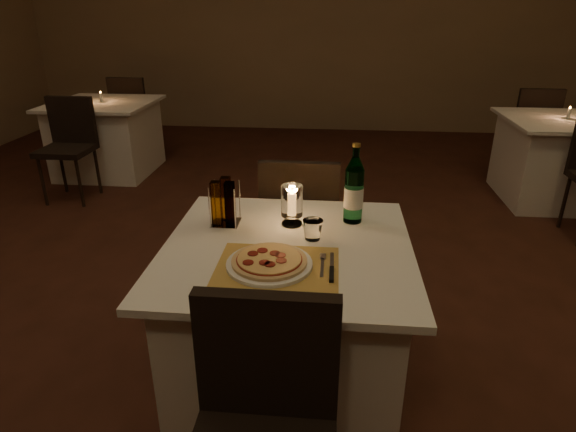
# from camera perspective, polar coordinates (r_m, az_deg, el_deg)

# --- Properties ---
(floor) EXTENTS (8.00, 10.00, 0.02)m
(floor) POSITION_cam_1_polar(r_m,az_deg,el_deg) (2.51, -1.04, -16.97)
(floor) COLOR #421F15
(floor) RESTS_ON ground
(wall_back) EXTENTS (8.00, 0.02, 3.00)m
(wall_back) POSITION_cam_1_polar(r_m,az_deg,el_deg) (6.91, 3.91, 22.46)
(wall_back) COLOR #8F7453
(wall_back) RESTS_ON ground
(main_table) EXTENTS (1.00, 1.00, 0.74)m
(main_table) POSITION_cam_1_polar(r_m,az_deg,el_deg) (2.13, -0.05, -12.26)
(main_table) COLOR white
(main_table) RESTS_ON ground
(chair_near) EXTENTS (0.42, 0.42, 0.90)m
(chair_near) POSITION_cam_1_polar(r_m,az_deg,el_deg) (1.48, -2.94, -22.88)
(chair_near) COLOR black
(chair_near) RESTS_ON ground
(chair_far) EXTENTS (0.42, 0.42, 0.90)m
(chair_far) POSITION_cam_1_polar(r_m,az_deg,el_deg) (2.67, 1.42, -0.19)
(chair_far) COLOR black
(chair_far) RESTS_ON ground
(placemat) EXTENTS (0.45, 0.34, 0.00)m
(placemat) POSITION_cam_1_polar(r_m,az_deg,el_deg) (1.79, -1.26, -6.00)
(placemat) COLOR #B99040
(placemat) RESTS_ON main_table
(plate) EXTENTS (0.32, 0.32, 0.01)m
(plate) POSITION_cam_1_polar(r_m,az_deg,el_deg) (1.79, -2.22, -5.70)
(plate) COLOR white
(plate) RESTS_ON placemat
(pizza) EXTENTS (0.28, 0.28, 0.02)m
(pizza) POSITION_cam_1_polar(r_m,az_deg,el_deg) (1.78, -2.24, -5.25)
(pizza) COLOR #D8B77F
(pizza) RESTS_ON plate
(fork) EXTENTS (0.02, 0.18, 0.00)m
(fork) POSITION_cam_1_polar(r_m,az_deg,el_deg) (1.80, 4.10, -5.60)
(fork) COLOR silver
(fork) RESTS_ON placemat
(knife) EXTENTS (0.02, 0.22, 0.01)m
(knife) POSITION_cam_1_polar(r_m,az_deg,el_deg) (1.75, 5.20, -6.52)
(knife) COLOR black
(knife) RESTS_ON placemat
(tumbler) EXTENTS (0.08, 0.08, 0.08)m
(tumbler) POSITION_cam_1_polar(r_m,az_deg,el_deg) (1.98, 2.95, -1.62)
(tumbler) COLOR white
(tumbler) RESTS_ON main_table
(water_bottle) EXTENTS (0.09, 0.09, 0.36)m
(water_bottle) POSITION_cam_1_polar(r_m,az_deg,el_deg) (2.13, 7.82, 2.96)
(water_bottle) COLOR #5FB17E
(water_bottle) RESTS_ON main_table
(hurricane_candle) EXTENTS (0.09, 0.09, 0.18)m
(hurricane_candle) POSITION_cam_1_polar(r_m,az_deg,el_deg) (2.08, 0.46, 1.65)
(hurricane_candle) COLOR white
(hurricane_candle) RESTS_ON main_table
(cruet_caddy) EXTENTS (0.12, 0.12, 0.21)m
(cruet_caddy) POSITION_cam_1_polar(r_m,az_deg,el_deg) (2.11, -7.55, 1.41)
(cruet_caddy) COLOR white
(cruet_caddy) RESTS_ON main_table
(neighbor_table_left) EXTENTS (1.00, 1.00, 0.74)m
(neighbor_table_left) POSITION_cam_1_polar(r_m,az_deg,el_deg) (5.42, -20.63, 8.71)
(neighbor_table_left) COLOR white
(neighbor_table_left) RESTS_ON ground
(neighbor_chair_la) EXTENTS (0.42, 0.42, 0.90)m
(neighbor_chair_la) POSITION_cam_1_polar(r_m,az_deg,el_deg) (4.76, -24.50, 8.41)
(neighbor_chair_la) COLOR black
(neighbor_chair_la) RESTS_ON ground
(neighbor_chair_lb) EXTENTS (0.42, 0.42, 0.90)m
(neighbor_chair_lb) POSITION_cam_1_polar(r_m,az_deg,el_deg) (6.01, -18.01, 12.13)
(neighbor_chair_lb) COLOR black
(neighbor_chair_lb) RESTS_ON ground
(neighbor_candle_left) EXTENTS (0.03, 0.03, 0.11)m
(neighbor_candle_left) POSITION_cam_1_polar(r_m,az_deg,el_deg) (5.34, -21.28, 12.99)
(neighbor_candle_left) COLOR white
(neighbor_candle_left) RESTS_ON neighbor_table_left
(neighbor_table_right) EXTENTS (1.00, 1.00, 0.74)m
(neighbor_table_right) POSITION_cam_1_polar(r_m,az_deg,el_deg) (4.93, 29.35, 5.81)
(neighbor_table_right) COLOR white
(neighbor_table_right) RESTS_ON ground
(neighbor_chair_rb) EXTENTS (0.42, 0.42, 0.90)m
(neighbor_chair_rb) POSITION_cam_1_polar(r_m,az_deg,el_deg) (5.53, 26.97, 9.82)
(neighbor_chair_rb) COLOR black
(neighbor_chair_rb) RESTS_ON ground
(neighbor_candle_right) EXTENTS (0.03, 0.03, 0.11)m
(neighbor_candle_right) POSITION_cam_1_polar(r_m,az_deg,el_deg) (4.84, 30.33, 10.46)
(neighbor_candle_right) COLOR white
(neighbor_candle_right) RESTS_ON neighbor_table_right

